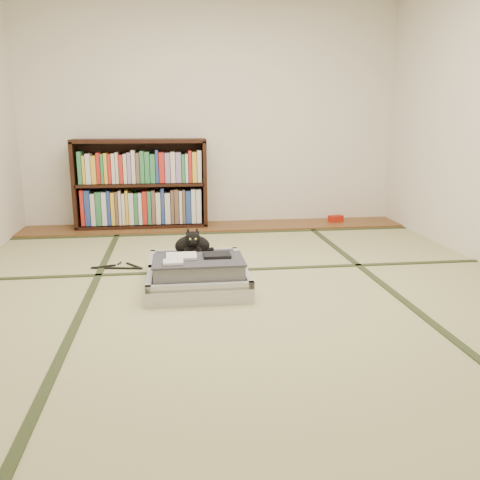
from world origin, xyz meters
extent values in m
plane|color=tan|center=(0.00, 0.00, 0.00)|extent=(4.50, 4.50, 0.00)
cube|color=brown|center=(0.00, 2.00, 0.01)|extent=(4.00, 0.50, 0.02)
cube|color=#A91C0D|center=(1.34, 2.03, 0.06)|extent=(0.17, 0.13, 0.07)
plane|color=silver|center=(0.00, 2.25, 1.20)|extent=(4.00, 0.00, 4.00)
plane|color=silver|center=(0.00, -2.25, 1.20)|extent=(4.00, 0.00, 4.00)
cube|color=#2D381E|center=(-1.00, 0.00, 0.00)|extent=(0.05, 4.50, 0.01)
cube|color=#2D381E|center=(1.00, 0.00, 0.00)|extent=(0.05, 4.50, 0.01)
cube|color=#2D381E|center=(0.00, 0.40, 0.00)|extent=(4.00, 0.05, 0.01)
cube|color=#2D381E|center=(0.00, 1.70, 0.00)|extent=(4.00, 0.05, 0.01)
cube|color=black|center=(-1.42, 2.07, 0.47)|extent=(0.04, 0.31, 0.87)
cube|color=black|center=(-0.10, 2.07, 0.47)|extent=(0.04, 0.31, 0.87)
cube|color=black|center=(-0.76, 2.07, 0.03)|extent=(1.36, 0.31, 0.04)
cube|color=black|center=(-0.76, 2.07, 0.91)|extent=(1.36, 0.31, 0.04)
cube|color=black|center=(-0.76, 2.07, 0.47)|extent=(1.30, 0.31, 0.03)
cube|color=black|center=(-0.76, 2.22, 0.47)|extent=(1.36, 0.02, 0.87)
cube|color=gray|center=(-0.76, 2.05, 0.25)|extent=(1.22, 0.22, 0.37)
cube|color=gray|center=(-0.76, 2.05, 0.66)|extent=(1.22, 0.22, 0.33)
cube|color=silver|center=(-0.28, -0.11, 0.06)|extent=(0.67, 0.45, 0.12)
cube|color=#2D2E35|center=(-0.28, -0.11, 0.09)|extent=(0.60, 0.38, 0.09)
cube|color=silver|center=(-0.28, -0.32, 0.12)|extent=(0.67, 0.04, 0.04)
cube|color=silver|center=(-0.28, 0.09, 0.12)|extent=(0.67, 0.04, 0.04)
cube|color=silver|center=(-0.60, -0.11, 0.12)|extent=(0.04, 0.45, 0.04)
cube|color=silver|center=(0.03, -0.11, 0.12)|extent=(0.04, 0.45, 0.04)
cube|color=silver|center=(-0.28, 0.33, 0.06)|extent=(0.67, 0.45, 0.12)
cube|color=#2D2E35|center=(-0.28, 0.33, 0.09)|extent=(0.60, 0.38, 0.09)
cube|color=silver|center=(-0.28, 0.13, 0.12)|extent=(0.67, 0.04, 0.04)
cube|color=silver|center=(-0.28, 0.54, 0.12)|extent=(0.67, 0.04, 0.04)
cube|color=silver|center=(-0.60, 0.33, 0.12)|extent=(0.04, 0.45, 0.04)
cube|color=silver|center=(0.03, 0.33, 0.12)|extent=(0.04, 0.45, 0.04)
cylinder|color=black|center=(-0.28, 0.11, 0.13)|extent=(0.60, 0.02, 0.02)
cube|color=gray|center=(-0.28, -0.11, 0.17)|extent=(0.57, 0.35, 0.12)
cube|color=#3B3B43|center=(-0.28, -0.11, 0.24)|extent=(0.59, 0.37, 0.01)
cube|color=silver|center=(-0.39, -0.07, 0.25)|extent=(0.20, 0.16, 0.02)
cube|color=black|center=(-0.16, -0.07, 0.25)|extent=(0.18, 0.14, 0.02)
cube|color=silver|center=(-0.45, -0.20, 0.25)|extent=(0.13, 0.11, 0.02)
cube|color=white|center=(-0.48, -0.33, 0.06)|extent=(0.05, 0.01, 0.04)
cube|color=white|center=(-0.37, -0.33, 0.05)|extent=(0.04, 0.01, 0.03)
cube|color=orange|center=(-0.06, -0.33, 0.06)|extent=(0.04, 0.01, 0.03)
cube|color=#197F33|center=(-0.12, -0.33, 0.08)|extent=(0.04, 0.01, 0.03)
ellipsoid|color=black|center=(-0.30, 0.38, 0.21)|extent=(0.26, 0.17, 0.16)
ellipsoid|color=black|center=(-0.30, 0.31, 0.19)|extent=(0.13, 0.09, 0.09)
ellipsoid|color=black|center=(-0.30, 0.28, 0.29)|extent=(0.11, 0.10, 0.11)
sphere|color=black|center=(-0.30, 0.24, 0.27)|extent=(0.05, 0.05, 0.05)
cone|color=black|center=(-0.34, 0.30, 0.34)|extent=(0.04, 0.05, 0.05)
cone|color=black|center=(-0.27, 0.30, 0.34)|extent=(0.04, 0.05, 0.05)
sphere|color=#A5BF33|center=(-0.32, 0.23, 0.29)|extent=(0.02, 0.02, 0.02)
sphere|color=#A5BF33|center=(-0.28, 0.23, 0.29)|extent=(0.02, 0.02, 0.02)
cylinder|color=black|center=(-0.21, 0.47, 0.15)|extent=(0.16, 0.09, 0.03)
torus|color=white|center=(-0.12, 0.40, 0.13)|extent=(0.09, 0.09, 0.01)
torus|color=white|center=(-0.12, 0.40, 0.14)|extent=(0.08, 0.08, 0.01)
cube|color=black|center=(-0.88, 0.55, 0.01)|extent=(0.38, 0.09, 0.01)
cube|color=black|center=(-0.99, 0.61, 0.01)|extent=(0.19, 0.07, 0.01)
cube|color=black|center=(-0.76, 0.61, 0.01)|extent=(0.13, 0.16, 0.01)
cylinder|color=black|center=(-0.88, 0.69, 0.01)|extent=(0.03, 0.07, 0.01)
camera|label=1|loc=(-0.43, -3.29, 1.13)|focal=38.00mm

